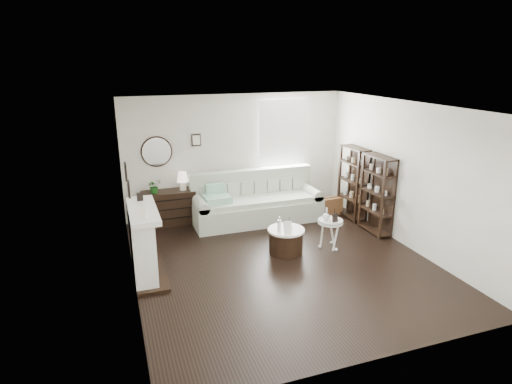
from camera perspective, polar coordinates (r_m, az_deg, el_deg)
name	(u,v)px	position (r m, az deg, el deg)	size (l,w,h in m)	color
room	(267,143)	(9.80, 1.53, 6.61)	(5.50, 5.50, 5.50)	black
fireplace	(143,245)	(7.21, -14.82, -6.81)	(0.50, 1.40, 1.84)	white
shelf_unit_far	(353,183)	(9.67, 12.83, 1.20)	(0.30, 0.80, 1.60)	black
shelf_unit_near	(377,195)	(8.96, 15.82, -0.33)	(0.30, 0.80, 1.60)	black
sofa	(256,204)	(9.39, 0.00, -1.67)	(2.79, 0.97, 1.08)	beige
quilt	(217,199)	(8.94, -5.23, -0.93)	(0.55, 0.45, 0.14)	#258A59
suitcase	(329,206)	(9.90, 9.77, -1.89)	(0.60, 0.20, 0.40)	brown
dresser	(169,208)	(9.35, -11.54, -2.06)	(1.11, 0.48, 0.74)	black
table_lamp	(183,181)	(9.22, -9.76, 1.45)	(0.24, 0.24, 0.39)	beige
potted_plant	(154,186)	(9.12, -13.42, 0.76)	(0.27, 0.24, 0.30)	#1B5518
drum_table	(286,241)	(7.88, 4.01, -6.51)	(0.67, 0.67, 0.47)	black
pedestal_table	(330,222)	(8.08, 9.89, -3.99)	(0.47, 0.47, 0.56)	white
eiffel_drum	(289,223)	(7.83, 4.43, -4.15)	(0.10, 0.10, 0.18)	black
bottle_drum	(279,225)	(7.62, 3.12, -4.35)	(0.06, 0.06, 0.28)	silver
card_frame_drum	(288,227)	(7.59, 4.24, -4.72)	(0.16, 0.01, 0.21)	silver
eiffel_ped	(334,214)	(8.10, 10.40, -2.93)	(0.10, 0.10, 0.18)	black
flask_ped	(326,214)	(8.00, 9.37, -2.89)	(0.13, 0.13, 0.24)	silver
card_frame_ped	(335,218)	(7.95, 10.49, -3.41)	(0.12, 0.01, 0.16)	black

